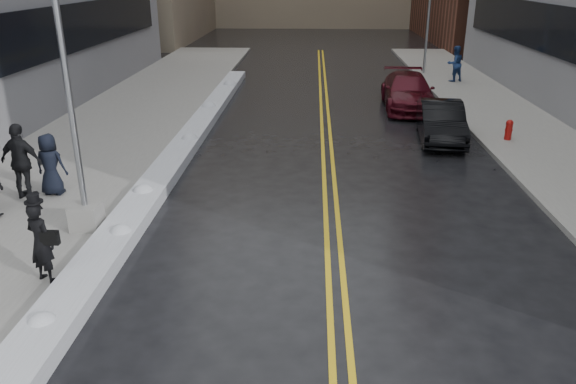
# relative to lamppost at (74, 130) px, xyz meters

# --- Properties ---
(ground) EXTENTS (160.00, 160.00, 0.00)m
(ground) POSITION_rel_lamppost_xyz_m (3.30, -2.00, -2.53)
(ground) COLOR black
(ground) RESTS_ON ground
(sidewalk_west) EXTENTS (5.50, 50.00, 0.15)m
(sidewalk_west) POSITION_rel_lamppost_xyz_m (-2.45, 8.00, -2.46)
(sidewalk_west) COLOR gray
(sidewalk_west) RESTS_ON ground
(sidewalk_east) EXTENTS (4.00, 50.00, 0.15)m
(sidewalk_east) POSITION_rel_lamppost_xyz_m (13.30, 8.00, -2.46)
(sidewalk_east) COLOR gray
(sidewalk_east) RESTS_ON ground
(lane_line_left) EXTENTS (0.12, 50.00, 0.01)m
(lane_line_left) POSITION_rel_lamppost_xyz_m (5.65, 8.00, -2.53)
(lane_line_left) COLOR gold
(lane_line_left) RESTS_ON ground
(lane_line_right) EXTENTS (0.12, 50.00, 0.01)m
(lane_line_right) POSITION_rel_lamppost_xyz_m (5.95, 8.00, -2.53)
(lane_line_right) COLOR gold
(lane_line_right) RESTS_ON ground
(snow_ridge) EXTENTS (0.90, 30.00, 0.34)m
(snow_ridge) POSITION_rel_lamppost_xyz_m (0.85, 6.00, -2.36)
(snow_ridge) COLOR silver
(snow_ridge) RESTS_ON ground
(lamppost) EXTENTS (0.65, 0.65, 7.62)m
(lamppost) POSITION_rel_lamppost_xyz_m (0.00, 0.00, 0.00)
(lamppost) COLOR gray
(lamppost) RESTS_ON sidewalk_west
(fire_hydrant) EXTENTS (0.26, 0.26, 0.73)m
(fire_hydrant) POSITION_rel_lamppost_xyz_m (12.30, 8.00, -1.98)
(fire_hydrant) COLOR maroon
(fire_hydrant) RESTS_ON sidewalk_east
(traffic_signal) EXTENTS (0.16, 0.20, 6.00)m
(traffic_signal) POSITION_rel_lamppost_xyz_m (11.80, 22.00, 0.87)
(traffic_signal) COLOR gray
(traffic_signal) RESTS_ON sidewalk_east
(pedestrian_fedora) EXTENTS (0.71, 0.60, 1.65)m
(pedestrian_fedora) POSITION_rel_lamppost_xyz_m (0.10, -2.38, -1.56)
(pedestrian_fedora) COLOR black
(pedestrian_fedora) RESTS_ON sidewalk_west
(pedestrian_c) EXTENTS (0.87, 0.61, 1.69)m
(pedestrian_c) POSITION_rel_lamppost_xyz_m (-1.72, 2.10, -1.54)
(pedestrian_c) COLOR black
(pedestrian_c) RESTS_ON sidewalk_west
(pedestrian_d) EXTENTS (1.26, 0.71, 2.03)m
(pedestrian_d) POSITION_rel_lamppost_xyz_m (-2.32, 1.80, -1.37)
(pedestrian_d) COLOR black
(pedestrian_d) RESTS_ON sidewalk_west
(pedestrian_east) EXTENTS (1.13, 1.02, 1.90)m
(pedestrian_east) POSITION_rel_lamppost_xyz_m (12.94, 19.38, -1.43)
(pedestrian_east) COLOR navy
(pedestrian_east) RESTS_ON sidewalk_east
(car_black) EXTENTS (1.89, 4.40, 1.41)m
(car_black) POSITION_rel_lamppost_xyz_m (9.94, 8.31, -1.83)
(car_black) COLOR black
(car_black) RESTS_ON ground
(car_maroon) EXTENTS (2.33, 5.33, 1.53)m
(car_maroon) POSITION_rel_lamppost_xyz_m (9.52, 13.38, -1.77)
(car_maroon) COLOR #400A13
(car_maroon) RESTS_ON ground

